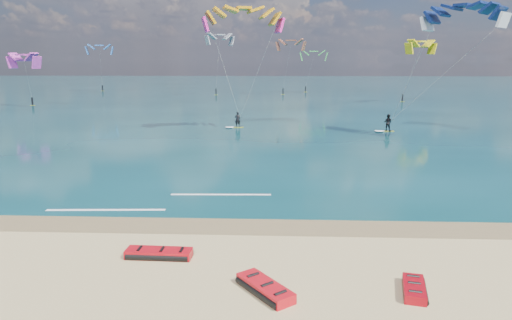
{
  "coord_description": "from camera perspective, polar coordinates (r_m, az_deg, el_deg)",
  "views": [
    {
      "loc": [
        5.24,
        -17.88,
        7.93
      ],
      "look_at": [
        4.13,
        8.0,
        2.19
      ],
      "focal_mm": 32.0,
      "sensor_mm": 36.0,
      "label": 1
    }
  ],
  "objects": [
    {
      "name": "ground",
      "position": [
        58.65,
        -2.69,
        4.7
      ],
      "size": [
        320.0,
        320.0,
        0.0
      ],
      "primitive_type": "plane",
      "color": "tan",
      "rests_on": "ground"
    },
    {
      "name": "wet_sand_strip",
      "position": [
        22.94,
        -11.01,
        -7.97
      ],
      "size": [
        320.0,
        2.4,
        0.01
      ],
      "primitive_type": "cube",
      "color": "brown",
      "rests_on": "ground"
    },
    {
      "name": "sea",
      "position": [
        122.25,
        0.0,
        8.78
      ],
      "size": [
        320.0,
        200.0,
        0.04
      ],
      "primitive_type": "cube",
      "color": "#0A3439",
      "rests_on": "ground"
    },
    {
      "name": "packed_kite_left",
      "position": [
        19.5,
        -12.02,
        -11.81
      ],
      "size": [
        2.93,
        1.22,
        0.41
      ],
      "primitive_type": null,
      "rotation": [
        0.0,
        0.0,
        -0.04
      ],
      "color": "red",
      "rests_on": "ground"
    },
    {
      "name": "packed_kite_mid",
      "position": [
        16.48,
        1.13,
        -16.28
      ],
      "size": [
        2.56,
        2.81,
        0.43
      ],
      "primitive_type": null,
      "rotation": [
        0.0,
        0.0,
        -0.91
      ],
      "color": "red",
      "rests_on": "ground"
    },
    {
      "name": "packed_kite_right",
      "position": [
        17.36,
        19.11,
        -15.44
      ],
      "size": [
        1.46,
        2.15,
        0.38
      ],
      "primitive_type": null,
      "rotation": [
        0.0,
        0.0,
        1.35
      ],
      "color": "#A00611",
      "rests_on": "ground"
    },
    {
      "name": "kitesurfer_main",
      "position": [
        50.84,
        -1.96,
        12.46
      ],
      "size": [
        8.43,
        6.91,
        14.73
      ],
      "rotation": [
        0.0,
        0.0,
        0.19
      ],
      "color": "#D9EC1B",
      "rests_on": "sea"
    },
    {
      "name": "kitesurfer_far",
      "position": [
        50.18,
        20.38,
        11.13
      ],
      "size": [
        11.14,
        9.95,
        14.34
      ],
      "rotation": [
        0.0,
        0.0,
        0.13
      ],
      "color": "yellow",
      "rests_on": "sea"
    },
    {
      "name": "shoreline_foam",
      "position": [
        26.37,
        -11.34,
        -5.17
      ],
      "size": [
        12.0,
        3.62,
        0.01
      ],
      "color": "white",
      "rests_on": "ground"
    },
    {
      "name": "distant_kites",
      "position": [
        97.72,
        -2.81,
        11.07
      ],
      "size": [
        74.08,
        40.33,
        13.0
      ],
      "color": "#2658A8",
      "rests_on": "ground"
    }
  ]
}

